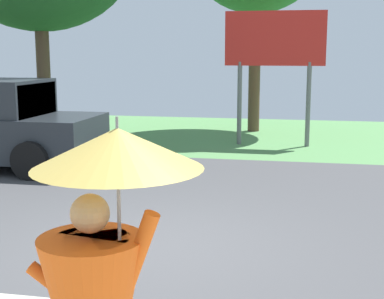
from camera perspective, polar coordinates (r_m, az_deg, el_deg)
ground_plane at (r=10.05m, az=-0.02°, el=-4.48°), size 40.00×22.00×0.20m
roadside_billboard at (r=14.82m, az=8.48°, el=10.22°), size 2.60×0.12×3.50m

